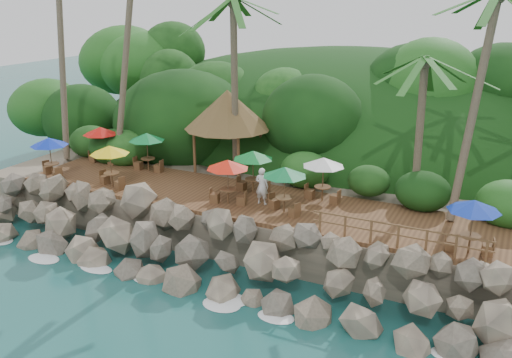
% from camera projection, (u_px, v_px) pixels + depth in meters
% --- Properties ---
extents(ground, '(140.00, 140.00, 0.00)m').
position_uv_depth(ground, '(193.00, 298.00, 23.19)').
color(ground, '#19514F').
rests_on(ground, ground).
extents(land_base, '(32.00, 25.20, 2.10)m').
position_uv_depth(land_base, '(323.00, 169.00, 36.48)').
color(land_base, gray).
rests_on(land_base, ground).
extents(jungle_hill, '(44.80, 28.00, 15.40)m').
position_uv_depth(jungle_hill, '(355.00, 156.00, 43.20)').
color(jungle_hill, '#143811').
rests_on(jungle_hill, ground).
extents(seawall, '(29.00, 4.00, 2.30)m').
position_uv_depth(seawall, '(216.00, 254.00, 24.52)').
color(seawall, gray).
rests_on(seawall, ground).
extents(terrace, '(26.00, 5.00, 0.20)m').
position_uv_depth(terrace, '(256.00, 202.00, 27.60)').
color(terrace, brown).
rests_on(terrace, land_base).
extents(jungle_foliage, '(44.00, 16.00, 12.00)m').
position_uv_depth(jungle_foliage, '(317.00, 189.00, 35.96)').
color(jungle_foliage, '#143811').
rests_on(jungle_foliage, ground).
extents(foam_line, '(25.20, 0.80, 0.06)m').
position_uv_depth(foam_line, '(196.00, 294.00, 23.43)').
color(foam_line, white).
rests_on(foam_line, ground).
extents(palapa, '(4.93, 4.93, 4.60)m').
position_uv_depth(palapa, '(228.00, 109.00, 31.35)').
color(palapa, brown).
rests_on(palapa, ground).
extents(dining_clusters, '(23.93, 5.25, 2.22)m').
position_uv_depth(dining_clusters, '(206.00, 158.00, 28.02)').
color(dining_clusters, brown).
rests_on(dining_clusters, terrace).
extents(railing, '(7.20, 0.10, 1.00)m').
position_uv_depth(railing, '(398.00, 234.00, 22.26)').
color(railing, brown).
rests_on(railing, terrace).
extents(waiter, '(0.67, 0.44, 1.84)m').
position_uv_depth(waiter, '(262.00, 186.00, 26.76)').
color(waiter, white).
rests_on(waiter, terrace).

